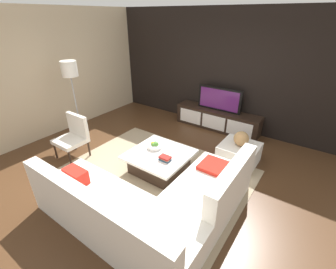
{
  "coord_description": "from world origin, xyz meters",
  "views": [
    {
      "loc": [
        2.08,
        -2.72,
        2.62
      ],
      "look_at": [
        -0.22,
        0.54,
        0.54
      ],
      "focal_mm": 24.74,
      "sensor_mm": 36.0,
      "label": 1
    }
  ],
  "objects_px": {
    "fruit_bowl": "(155,146)",
    "accent_chair_near": "(74,134)",
    "decorative_ball": "(241,139)",
    "book_stack": "(165,158)",
    "television": "(219,99)",
    "ottoman": "(239,154)",
    "media_console": "(217,119)",
    "floor_lamp": "(70,74)",
    "coffee_table": "(160,161)",
    "sectional_couch": "(151,204)"
  },
  "relations": [
    {
      "from": "decorative_ball",
      "to": "television",
      "type": "bearing_deg",
      "value": 130.0
    },
    {
      "from": "accent_chair_near",
      "to": "ottoman",
      "type": "distance_m",
      "value": 3.29
    },
    {
      "from": "fruit_bowl",
      "to": "accent_chair_near",
      "type": "bearing_deg",
      "value": -157.09
    },
    {
      "from": "floor_lamp",
      "to": "fruit_bowl",
      "type": "xyz_separation_m",
      "value": [
        2.19,
        0.07,
        -1.07
      ]
    },
    {
      "from": "coffee_table",
      "to": "decorative_ball",
      "type": "relative_size",
      "value": 3.77
    },
    {
      "from": "sectional_couch",
      "to": "accent_chair_near",
      "type": "distance_m",
      "value": 2.39
    },
    {
      "from": "accent_chair_near",
      "to": "book_stack",
      "type": "bearing_deg",
      "value": 10.55
    },
    {
      "from": "television",
      "to": "accent_chair_near",
      "type": "relative_size",
      "value": 1.27
    },
    {
      "from": "sectional_couch",
      "to": "accent_chair_near",
      "type": "xyz_separation_m",
      "value": [
        -2.34,
        0.46,
        0.2
      ]
    },
    {
      "from": "media_console",
      "to": "book_stack",
      "type": "relative_size",
      "value": 10.52
    },
    {
      "from": "floor_lamp",
      "to": "fruit_bowl",
      "type": "relative_size",
      "value": 6.3
    },
    {
      "from": "fruit_bowl",
      "to": "book_stack",
      "type": "bearing_deg",
      "value": -29.45
    },
    {
      "from": "accent_chair_near",
      "to": "book_stack",
      "type": "distance_m",
      "value": 1.99
    },
    {
      "from": "television",
      "to": "fruit_bowl",
      "type": "bearing_deg",
      "value": -97.26
    },
    {
      "from": "media_console",
      "to": "floor_lamp",
      "type": "bearing_deg",
      "value": -137.45
    },
    {
      "from": "ottoman",
      "to": "book_stack",
      "type": "xyz_separation_m",
      "value": [
        -0.89,
        -1.22,
        0.22
      ]
    },
    {
      "from": "television",
      "to": "floor_lamp",
      "type": "xyz_separation_m",
      "value": [
        -2.47,
        -2.27,
        0.71
      ]
    },
    {
      "from": "television",
      "to": "book_stack",
      "type": "distance_m",
      "value": 2.45
    },
    {
      "from": "coffee_table",
      "to": "floor_lamp",
      "type": "relative_size",
      "value": 0.6
    },
    {
      "from": "television",
      "to": "decorative_ball",
      "type": "distance_m",
      "value": 1.58
    },
    {
      "from": "floor_lamp",
      "to": "ottoman",
      "type": "distance_m",
      "value": 3.87
    },
    {
      "from": "floor_lamp",
      "to": "decorative_ball",
      "type": "relative_size",
      "value": 6.28
    },
    {
      "from": "media_console",
      "to": "sectional_couch",
      "type": "relative_size",
      "value": 0.86
    },
    {
      "from": "decorative_ball",
      "to": "book_stack",
      "type": "xyz_separation_m",
      "value": [
        -0.89,
        -1.22,
        -0.12
      ]
    },
    {
      "from": "floor_lamp",
      "to": "book_stack",
      "type": "xyz_separation_m",
      "value": [
        2.59,
        -0.15,
        -1.08
      ]
    },
    {
      "from": "ottoman",
      "to": "fruit_bowl",
      "type": "relative_size",
      "value": 2.5
    },
    {
      "from": "media_console",
      "to": "decorative_ball",
      "type": "distance_m",
      "value": 1.59
    },
    {
      "from": "sectional_couch",
      "to": "media_console",
      "type": "bearing_deg",
      "value": 98.79
    },
    {
      "from": "accent_chair_near",
      "to": "ottoman",
      "type": "bearing_deg",
      "value": 28.4
    },
    {
      "from": "media_console",
      "to": "floor_lamp",
      "type": "xyz_separation_m",
      "value": [
        -2.47,
        -2.27,
        1.25
      ]
    },
    {
      "from": "coffee_table",
      "to": "ottoman",
      "type": "height_order",
      "value": "ottoman"
    },
    {
      "from": "coffee_table",
      "to": "fruit_bowl",
      "type": "xyz_separation_m",
      "value": [
        -0.18,
        0.1,
        0.23
      ]
    },
    {
      "from": "decorative_ball",
      "to": "media_console",
      "type": "bearing_deg",
      "value": 130.01
    },
    {
      "from": "media_console",
      "to": "accent_chair_near",
      "type": "distance_m",
      "value": 3.39
    },
    {
      "from": "sectional_couch",
      "to": "decorative_ball",
      "type": "relative_size",
      "value": 8.84
    },
    {
      "from": "floor_lamp",
      "to": "book_stack",
      "type": "relative_size",
      "value": 8.7
    },
    {
      "from": "television",
      "to": "decorative_ball",
      "type": "xyz_separation_m",
      "value": [
        1.01,
        -1.2,
        -0.25
      ]
    },
    {
      "from": "media_console",
      "to": "decorative_ball",
      "type": "xyz_separation_m",
      "value": [
        1.01,
        -1.2,
        0.29
      ]
    },
    {
      "from": "accent_chair_near",
      "to": "floor_lamp",
      "type": "height_order",
      "value": "floor_lamp"
    },
    {
      "from": "ottoman",
      "to": "book_stack",
      "type": "height_order",
      "value": "book_stack"
    },
    {
      "from": "television",
      "to": "accent_chair_near",
      "type": "distance_m",
      "value": 3.4
    },
    {
      "from": "book_stack",
      "to": "television",
      "type": "bearing_deg",
      "value": 92.85
    },
    {
      "from": "decorative_ball",
      "to": "book_stack",
      "type": "height_order",
      "value": "decorative_ball"
    },
    {
      "from": "ottoman",
      "to": "floor_lamp",
      "type": "bearing_deg",
      "value": -162.89
    },
    {
      "from": "ottoman",
      "to": "fruit_bowl",
      "type": "xyz_separation_m",
      "value": [
        -1.29,
        -1.0,
        0.23
      ]
    },
    {
      "from": "book_stack",
      "to": "ottoman",
      "type": "bearing_deg",
      "value": 54.09
    },
    {
      "from": "media_console",
      "to": "book_stack",
      "type": "distance_m",
      "value": 2.43
    },
    {
      "from": "sectional_couch",
      "to": "accent_chair_near",
      "type": "bearing_deg",
      "value": 168.87
    },
    {
      "from": "media_console",
      "to": "coffee_table",
      "type": "relative_size",
      "value": 2.01
    },
    {
      "from": "floor_lamp",
      "to": "book_stack",
      "type": "bearing_deg",
      "value": -3.36
    }
  ]
}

